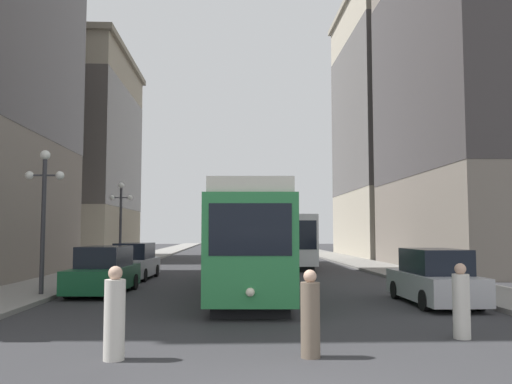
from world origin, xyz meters
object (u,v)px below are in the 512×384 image
(pedestrian_crossing_near, at_px, (115,316))
(parked_car_left_mid, at_px, (134,262))
(pedestrian_on_sidewalk, at_px, (461,303))
(lamp_post_left_near, at_px, (44,198))
(parked_car_left_near, at_px, (104,272))
(parked_car_right_far, at_px, (434,279))
(pedestrian_crossing_far, at_px, (310,316))
(streetcar, at_px, (252,239))
(lamp_post_left_far, at_px, (121,212))
(transit_bus, at_px, (288,238))

(pedestrian_crossing_near, bearing_deg, parked_car_left_mid, -114.82)
(pedestrian_on_sidewalk, distance_m, lamp_post_left_near, 14.58)
(parked_car_left_near, relative_size, parked_car_right_far, 1.02)
(pedestrian_crossing_near, bearing_deg, lamp_post_left_near, -97.62)
(parked_car_left_mid, xyz_separation_m, pedestrian_on_sidewalk, (10.10, -15.42, -0.07))
(parked_car_right_far, height_order, lamp_post_left_near, lamp_post_left_near)
(parked_car_right_far, xyz_separation_m, lamp_post_left_near, (-13.52, 2.27, 2.76))
(parked_car_right_far, distance_m, pedestrian_crossing_near, 11.36)
(pedestrian_crossing_near, height_order, pedestrian_on_sidewalk, pedestrian_crossing_near)
(parked_car_left_mid, distance_m, pedestrian_crossing_far, 18.21)
(pedestrian_on_sidewalk, bearing_deg, pedestrian_crossing_near, -44.22)
(parked_car_left_mid, xyz_separation_m, parked_car_right_far, (11.62, -9.93, -0.00))
(streetcar, distance_m, pedestrian_crossing_far, 11.11)
(parked_car_right_far, bearing_deg, parked_car_left_near, -16.93)
(pedestrian_crossing_far, relative_size, lamp_post_left_near, 0.32)
(lamp_post_left_far, bearing_deg, lamp_post_left_near, -90.00)
(parked_car_right_far, distance_m, lamp_post_left_near, 13.99)
(pedestrian_crossing_far, xyz_separation_m, pedestrian_on_sidewalk, (3.64, 1.61, 0.01))
(streetcar, xyz_separation_m, parked_car_left_mid, (-5.78, 6.02, -1.26))
(lamp_post_left_far, bearing_deg, pedestrian_crossing_far, -69.75)
(pedestrian_on_sidewalk, bearing_deg, lamp_post_left_far, -117.13)
(parked_car_left_mid, relative_size, parked_car_right_far, 1.02)
(lamp_post_left_near, bearing_deg, pedestrian_crossing_near, -63.55)
(pedestrian_on_sidewalk, xyz_separation_m, lamp_post_left_near, (-12.01, 7.77, 2.82))
(pedestrian_crossing_near, xyz_separation_m, lamp_post_left_near, (-4.68, 9.41, 2.79))
(lamp_post_left_near, distance_m, lamp_post_left_far, 13.29)
(transit_bus, xyz_separation_m, lamp_post_left_far, (-10.80, -4.12, 1.69))
(transit_bus, bearing_deg, pedestrian_crossing_near, -101.65)
(streetcar, relative_size, parked_car_left_near, 2.99)
(transit_bus, bearing_deg, pedestrian_on_sidewalk, -86.05)
(streetcar, bearing_deg, pedestrian_on_sidewalk, -62.66)
(parked_car_left_near, bearing_deg, pedestrian_crossing_far, -56.01)
(parked_car_right_far, height_order, pedestrian_on_sidewalk, parked_car_right_far)
(parked_car_left_mid, height_order, lamp_post_left_near, lamp_post_left_near)
(transit_bus, height_order, parked_car_left_mid, transit_bus)
(pedestrian_on_sidewalk, relative_size, lamp_post_left_near, 0.32)
(parked_car_right_far, relative_size, pedestrian_crossing_far, 2.85)
(parked_car_left_near, xyz_separation_m, pedestrian_crossing_far, (6.46, -10.72, -0.07))
(parked_car_left_near, bearing_deg, parked_car_right_far, -14.39)
(transit_bus, bearing_deg, lamp_post_left_near, -120.60)
(lamp_post_left_near, bearing_deg, parked_car_right_far, -9.54)
(parked_car_left_near, height_order, parked_car_left_mid, same)
(parked_car_left_mid, height_order, pedestrian_crossing_far, parked_car_left_mid)
(lamp_post_left_near, relative_size, lamp_post_left_far, 0.99)
(streetcar, xyz_separation_m, parked_car_right_far, (5.84, -3.91, -1.26))
(pedestrian_on_sidewalk, bearing_deg, streetcar, -122.12)
(pedestrian_crossing_near, bearing_deg, parked_car_left_near, -109.58)
(streetcar, bearing_deg, pedestrian_crossing_near, -102.55)
(parked_car_right_far, bearing_deg, parked_car_left_mid, -40.13)
(pedestrian_crossing_far, height_order, pedestrian_on_sidewalk, pedestrian_on_sidewalk)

